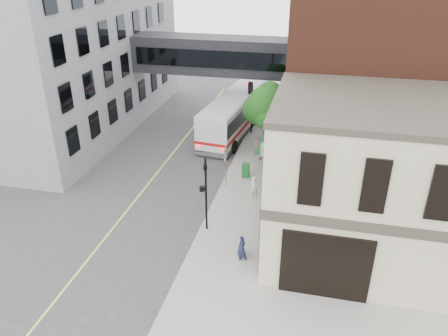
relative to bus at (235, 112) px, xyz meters
The scene contains 17 objects.
ground 17.50m from the bus, 86.40° to the right, with size 120.00×120.00×0.00m, color #38383A.
sidewalk_main 4.90m from the bus, 47.46° to the right, with size 4.00×60.00×0.15m, color gray.
corner_building 18.53m from the bus, 56.78° to the right, with size 10.19×8.12×8.45m.
brick_building 12.44m from the bus, 12.10° to the right, with size 13.76×18.00×14.00m.
opposite_building 16.78m from the bus, behind, with size 14.00×24.00×14.00m, color slate.
skyway_bridge 5.08m from the bus, 161.71° to the left, with size 14.00×3.18×3.00m.
traffic_signal_near 15.48m from the bus, 84.57° to the right, with size 0.44×0.22×4.60m.
traffic_signal_far 2.06m from the bus, 15.28° to the right, with size 0.53×0.28×4.50m.
street_sign_pole 10.48m from the bus, 81.86° to the right, with size 0.08×0.75×3.00m.
street_tree 5.69m from the bus, 51.64° to the right, with size 3.80×3.20×5.60m.
lane_marking 8.54m from the bus, 117.94° to the right, with size 0.12×40.00×0.01m, color #D8CC4C.
bus is the anchor object (origin of this frame).
pedestrian_a 11.91m from the bus, 72.60° to the right, with size 0.55×0.36×1.50m, color silver.
pedestrian_b 5.61m from the bus, 59.02° to the right, with size 0.77×0.60×1.59m, color pink.
pedestrian_c 7.84m from the bus, 61.79° to the right, with size 1.00×0.57×1.55m, color #21222A.
newspaper_box 8.99m from the bus, 73.67° to the right, with size 0.51×0.45×1.01m, color #145924.
sandwich_board 17.92m from the bus, 77.22° to the right, with size 0.39×0.61×1.09m, color black.
Camera 1 is at (6.04, -18.11, 14.59)m, focal length 35.00 mm.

